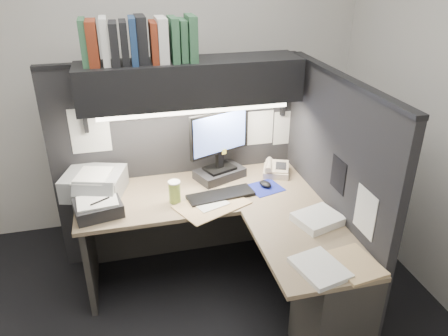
% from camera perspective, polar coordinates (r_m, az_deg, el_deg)
% --- Properties ---
extents(floor, '(3.50, 3.50, 0.00)m').
position_cam_1_polar(floor, '(3.21, -3.22, -19.69)').
color(floor, black).
rests_on(floor, ground).
extents(wall_back, '(3.50, 0.04, 2.70)m').
position_cam_1_polar(wall_back, '(3.84, -8.19, 11.64)').
color(wall_back, silver).
rests_on(wall_back, floor).
extents(partition_back, '(1.90, 0.06, 1.60)m').
position_cam_1_polar(partition_back, '(3.49, -6.04, 0.65)').
color(partition_back, black).
rests_on(partition_back, floor).
extents(partition_right, '(0.06, 1.50, 1.60)m').
position_cam_1_polar(partition_right, '(3.12, 13.66, -3.30)').
color(partition_right, black).
rests_on(partition_right, floor).
extents(desk, '(1.70, 1.53, 0.73)m').
position_cam_1_polar(desk, '(2.99, 4.79, -12.33)').
color(desk, '#8E7A5A').
rests_on(desk, floor).
extents(overhead_shelf, '(1.55, 0.34, 0.30)m').
position_cam_1_polar(overhead_shelf, '(3.10, -4.37, 11.18)').
color(overhead_shelf, black).
rests_on(overhead_shelf, partition_back).
extents(task_light_tube, '(1.32, 0.04, 0.04)m').
position_cam_1_polar(task_light_tube, '(3.01, -3.79, 7.39)').
color(task_light_tube, white).
rests_on(task_light_tube, overhead_shelf).
extents(monitor, '(0.48, 0.34, 0.55)m').
position_cam_1_polar(monitor, '(3.31, -0.58, 2.07)').
color(monitor, black).
rests_on(monitor, desk).
extents(keyboard, '(0.50, 0.23, 0.02)m').
position_cam_1_polar(keyboard, '(3.14, -0.44, -3.58)').
color(keyboard, black).
rests_on(keyboard, desk).
extents(mousepad, '(0.28, 0.27, 0.00)m').
position_cam_1_polar(mousepad, '(3.27, 5.38, -2.59)').
color(mousepad, navy).
rests_on(mousepad, desk).
extents(mouse, '(0.11, 0.13, 0.04)m').
position_cam_1_polar(mouse, '(3.27, 5.41, -2.09)').
color(mouse, black).
rests_on(mouse, mousepad).
extents(telephone, '(0.26, 0.27, 0.08)m').
position_cam_1_polar(telephone, '(3.46, 6.81, -0.21)').
color(telephone, '#C3B196').
rests_on(telephone, desk).
extents(coffee_cup, '(0.11, 0.11, 0.15)m').
position_cam_1_polar(coffee_cup, '(3.06, -6.46, -3.19)').
color(coffee_cup, '#B0C24D').
rests_on(coffee_cup, desk).
extents(printer, '(0.49, 0.45, 0.16)m').
position_cam_1_polar(printer, '(3.29, -16.58, -1.91)').
color(printer, '#939698').
rests_on(printer, desk).
extents(notebook_stack, '(0.35, 0.31, 0.09)m').
position_cam_1_polar(notebook_stack, '(3.04, -16.13, -5.05)').
color(notebook_stack, black).
rests_on(notebook_stack, desk).
extents(open_folder, '(0.56, 0.48, 0.01)m').
position_cam_1_polar(open_folder, '(3.04, -1.61, -4.82)').
color(open_folder, tan).
rests_on(open_folder, desk).
extents(paper_stack_a, '(0.34, 0.31, 0.05)m').
position_cam_1_polar(paper_stack_a, '(2.91, 12.17, -6.52)').
color(paper_stack_a, white).
rests_on(paper_stack_a, desk).
extents(paper_stack_b, '(0.30, 0.34, 0.03)m').
position_cam_1_polar(paper_stack_b, '(2.52, 12.40, -12.66)').
color(paper_stack_b, white).
rests_on(paper_stack_b, desk).
extents(manila_stack, '(0.28, 0.34, 0.02)m').
position_cam_1_polar(manila_stack, '(2.61, 16.71, -11.90)').
color(manila_stack, tan).
rests_on(manila_stack, desk).
extents(binder_row, '(0.74, 0.25, 0.30)m').
position_cam_1_polar(binder_row, '(3.00, -11.04, 15.99)').
color(binder_row, '#295337').
rests_on(binder_row, overhead_shelf).
extents(pinned_papers, '(1.76, 1.31, 0.51)m').
position_cam_1_polar(pinned_papers, '(3.13, 1.87, 2.77)').
color(pinned_papers, white).
rests_on(pinned_papers, partition_back).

